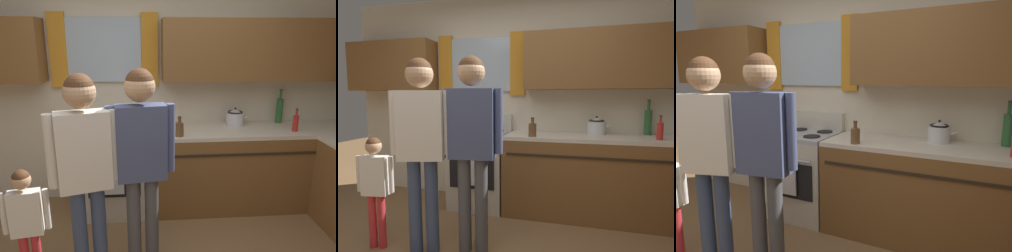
# 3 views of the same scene
# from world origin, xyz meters

# --- Properties ---
(back_wall_unit) EXTENTS (4.60, 0.42, 2.60)m
(back_wall_unit) POSITION_xyz_m (0.06, 1.82, 1.46)
(back_wall_unit) COLOR beige
(back_wall_unit) RESTS_ON ground
(kitchen_counter_run) EXTENTS (2.35, 2.09, 0.90)m
(kitchen_counter_run) POSITION_xyz_m (1.46, 1.14, 0.45)
(kitchen_counter_run) COLOR brown
(kitchen_counter_run) RESTS_ON ground
(stove_oven) EXTENTS (0.64, 0.67, 1.10)m
(stove_oven) POSITION_xyz_m (-0.39, 1.54, 0.47)
(stove_oven) COLOR beige
(stove_oven) RESTS_ON ground
(bottle_squat_brown) EXTENTS (0.08, 0.08, 0.21)m
(bottle_squat_brown) POSITION_xyz_m (0.27, 1.32, 0.98)
(bottle_squat_brown) COLOR brown
(bottle_squat_brown) RESTS_ON kitchen_counter_run
(bottle_wine_green) EXTENTS (0.08, 0.08, 0.39)m
(bottle_wine_green) POSITION_xyz_m (1.49, 1.76, 1.05)
(bottle_wine_green) COLOR #2D6633
(bottle_wine_green) RESTS_ON kitchen_counter_run
(stovetop_kettle) EXTENTS (0.27, 0.20, 0.21)m
(stovetop_kettle) POSITION_xyz_m (0.95, 1.68, 1.00)
(stovetop_kettle) COLOR silver
(stovetop_kettle) RESTS_ON kitchen_counter_run
(adult_holding_child) EXTENTS (0.49, 0.25, 1.63)m
(adult_holding_child) POSITION_xyz_m (-0.51, 0.43, 1.03)
(adult_holding_child) COLOR #38476B
(adult_holding_child) RESTS_ON ground
(adult_in_plaid) EXTENTS (0.51, 0.22, 1.65)m
(adult_in_plaid) POSITION_xyz_m (-0.11, 0.55, 1.04)
(adult_in_plaid) COLOR #4C4C51
(adult_in_plaid) RESTS_ON ground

